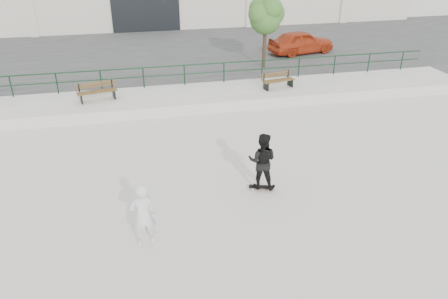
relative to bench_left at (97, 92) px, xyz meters
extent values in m
plane|color=silver|center=(3.16, -9.55, -0.90)|extent=(120.00, 120.00, 0.00)
cube|color=beige|center=(3.16, -0.05, -0.65)|extent=(30.00, 3.00, 0.50)
cube|color=#3C3C3C|center=(3.16, 8.45, -0.65)|extent=(60.00, 14.00, 0.50)
cylinder|color=#12331C|center=(3.16, 1.25, 0.60)|extent=(28.00, 0.06, 0.06)
cylinder|color=#12331C|center=(3.16, 1.25, 0.15)|extent=(28.00, 0.05, 0.05)
cylinder|color=#12331C|center=(-3.84, 1.25, 0.10)|extent=(0.06, 0.06, 1.00)
cylinder|color=#12331C|center=(-1.84, 1.25, 0.10)|extent=(0.06, 0.06, 1.00)
cylinder|color=#12331C|center=(0.16, 1.25, 0.10)|extent=(0.06, 0.06, 1.00)
cylinder|color=#12331C|center=(2.16, 1.25, 0.10)|extent=(0.06, 0.06, 1.00)
cylinder|color=#12331C|center=(4.16, 1.25, 0.10)|extent=(0.06, 0.06, 1.00)
cylinder|color=#12331C|center=(6.16, 1.25, 0.10)|extent=(0.06, 0.06, 1.00)
cylinder|color=#12331C|center=(8.16, 1.25, 0.10)|extent=(0.06, 0.06, 1.00)
cylinder|color=#12331C|center=(10.16, 1.25, 0.10)|extent=(0.06, 0.06, 1.00)
cylinder|color=#12331C|center=(12.16, 1.25, 0.10)|extent=(0.06, 0.06, 1.00)
cylinder|color=#12331C|center=(14.16, 1.25, 0.10)|extent=(0.06, 0.06, 1.00)
cylinder|color=#12331C|center=(16.16, 1.25, 0.10)|extent=(0.06, 0.06, 1.00)
cube|color=black|center=(3.16, 14.40, 0.70)|extent=(5.00, 0.15, 3.20)
cube|color=#503B1B|center=(0.05, -0.23, 0.02)|extent=(1.74, 0.48, 0.04)
cube|color=#503B1B|center=(0.01, -0.06, 0.02)|extent=(1.74, 0.48, 0.04)
cube|color=#503B1B|center=(-0.02, 0.11, 0.02)|extent=(1.74, 0.48, 0.04)
cube|color=#503B1B|center=(-0.04, 0.19, 0.20)|extent=(1.72, 0.40, 0.10)
cube|color=#503B1B|center=(-0.04, 0.19, 0.34)|extent=(1.72, 0.40, 0.10)
cube|color=black|center=(-0.70, -0.21, -0.20)|extent=(0.16, 0.49, 0.41)
cube|color=black|center=(-0.75, 0.03, 0.20)|extent=(0.07, 0.06, 0.41)
cube|color=black|center=(0.73, 0.09, -0.20)|extent=(0.16, 0.49, 0.41)
cube|color=black|center=(0.67, 0.34, 0.20)|extent=(0.07, 0.06, 0.41)
cube|color=#503B1B|center=(8.57, -0.39, -0.01)|extent=(1.63, 0.45, 0.04)
cube|color=#503B1B|center=(8.54, -0.23, -0.01)|extent=(1.63, 0.45, 0.04)
cube|color=#503B1B|center=(8.51, -0.07, -0.01)|extent=(1.63, 0.45, 0.04)
cube|color=#503B1B|center=(8.49, 0.00, 0.17)|extent=(1.61, 0.38, 0.09)
cube|color=#503B1B|center=(8.49, 0.00, 0.29)|extent=(1.61, 0.38, 0.09)
cube|color=black|center=(7.87, -0.37, -0.21)|extent=(0.15, 0.46, 0.38)
cube|color=black|center=(7.82, -0.14, 0.17)|extent=(0.06, 0.06, 0.38)
cube|color=black|center=(9.21, -0.09, -0.21)|extent=(0.15, 0.46, 0.38)
cube|color=black|center=(9.16, 0.15, 0.17)|extent=(0.06, 0.06, 0.38)
cylinder|color=#473523|center=(8.94, 3.45, 0.74)|extent=(0.19, 0.19, 2.28)
sphere|color=#346725|center=(8.94, 3.45, 2.26)|extent=(1.71, 1.71, 1.71)
sphere|color=#346725|center=(9.41, 3.73, 2.45)|extent=(1.33, 1.33, 1.33)
sphere|color=#346725|center=(8.56, 3.26, 2.55)|extent=(1.24, 1.24, 1.24)
sphere|color=#346725|center=(9.13, 3.07, 2.83)|extent=(1.14, 1.14, 1.14)
sphere|color=#346725|center=(8.65, 3.83, 2.74)|extent=(1.05, 1.05, 1.05)
imported|color=#B33616|center=(12.08, 5.82, 0.30)|extent=(4.39, 2.50, 1.41)
cube|color=black|center=(5.27, -8.17, -0.81)|extent=(0.80, 0.43, 0.02)
cube|color=brown|center=(5.27, -8.17, -0.83)|extent=(0.80, 0.43, 0.01)
cube|color=#A1A0A5|center=(5.02, -8.08, -0.85)|extent=(0.11, 0.17, 0.03)
cube|color=#A1A0A5|center=(5.52, -8.25, -0.85)|extent=(0.11, 0.17, 0.03)
cylinder|color=#F3E4CA|center=(4.99, -8.17, -0.87)|extent=(0.06, 0.04, 0.06)
cylinder|color=#F3E4CA|center=(5.05, -7.99, -0.87)|extent=(0.06, 0.04, 0.06)
cylinder|color=#F3E4CA|center=(5.49, -8.34, -0.87)|extent=(0.06, 0.04, 0.06)
cylinder|color=#F3E4CA|center=(5.55, -8.16, -0.87)|extent=(0.06, 0.04, 0.06)
imported|color=black|center=(5.27, -8.17, 0.13)|extent=(1.12, 1.02, 1.86)
imported|color=silver|center=(1.49, -10.13, 0.02)|extent=(0.75, 0.57, 1.84)
camera|label=1|loc=(1.51, -19.53, 6.59)|focal=35.00mm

